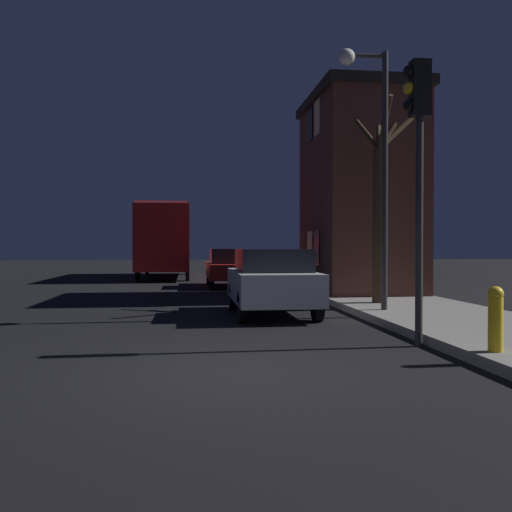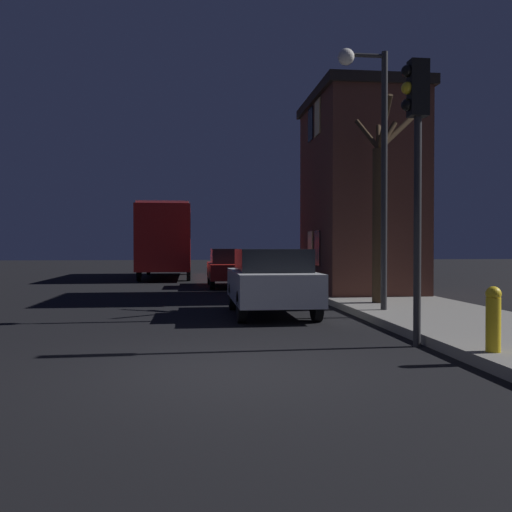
{
  "view_description": "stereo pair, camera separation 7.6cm",
  "coord_description": "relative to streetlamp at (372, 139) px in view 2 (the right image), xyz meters",
  "views": [
    {
      "loc": [
        -0.59,
        -7.5,
        1.63
      ],
      "look_at": [
        1.3,
        8.33,
        1.35
      ],
      "focal_mm": 40.0,
      "sensor_mm": 36.0,
      "label": 1
    },
    {
      "loc": [
        -0.51,
        -7.51,
        1.63
      ],
      "look_at": [
        1.3,
        8.33,
        1.35
      ],
      "focal_mm": 40.0,
      "sensor_mm": 36.0,
      "label": 2
    }
  ],
  "objects": [
    {
      "name": "streetlamp",
      "position": [
        0.0,
        0.0,
        0.0
      ],
      "size": [
        1.16,
        0.37,
        5.92
      ],
      "color": "#28282B",
      "rests_on": "sidewalk"
    },
    {
      "name": "brick_building",
      "position": [
        1.38,
        5.56,
        -0.67
      ],
      "size": [
        3.23,
        5.05,
        6.4
      ],
      "color": "brown",
      "rests_on": "sidewalk"
    },
    {
      "name": "bus",
      "position": [
        -5.35,
        17.23,
        -1.9
      ],
      "size": [
        2.48,
        9.23,
        3.64
      ],
      "color": "red",
      "rests_on": "ground"
    },
    {
      "name": "car_near_lane",
      "position": [
        -2.23,
        0.61,
        -3.24
      ],
      "size": [
        1.8,
        3.9,
        1.56
      ],
      "color": "#B7BABF",
      "rests_on": "ground"
    },
    {
      "name": "car_mid_lane",
      "position": [
        -2.52,
        10.11,
        -3.26
      ],
      "size": [
        1.75,
        4.4,
        1.52
      ],
      "color": "#B21E19",
      "rests_on": "ground"
    },
    {
      "name": "bare_tree",
      "position": [
        0.74,
        1.63,
        -1.43
      ],
      "size": [
        1.56,
        1.99,
        5.11
      ],
      "color": "#382819",
      "rests_on": "sidewalk"
    },
    {
      "name": "fire_hydrant",
      "position": [
        0.03,
        -5.21,
        -3.42
      ],
      "size": [
        0.21,
        0.21,
        0.91
      ],
      "color": "gold",
      "rests_on": "sidewalk"
    },
    {
      "name": "ground_plane",
      "position": [
        -3.59,
        -5.09,
        -4.06
      ],
      "size": [
        120.0,
        120.0,
        0.0
      ],
      "primitive_type": "plane",
      "color": "black"
    },
    {
      "name": "traffic_light",
      "position": [
        -0.5,
        -3.78,
        -0.77
      ],
      "size": [
        0.43,
        0.24,
        4.61
      ],
      "color": "#28282B",
      "rests_on": "ground"
    }
  ]
}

